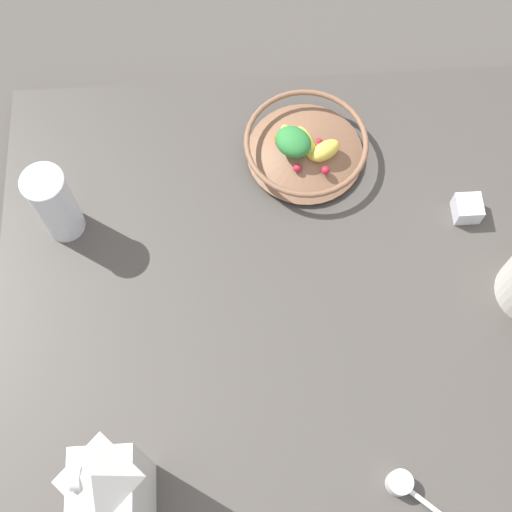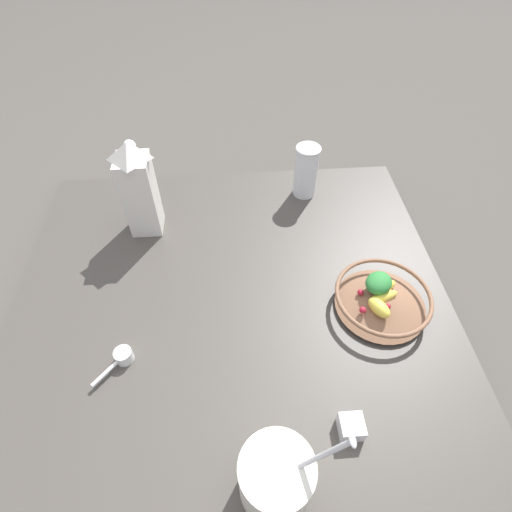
{
  "view_description": "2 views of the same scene",
  "coord_description": "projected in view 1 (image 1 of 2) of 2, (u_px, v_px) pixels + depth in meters",
  "views": [
    {
      "loc": [
        0.31,
        -0.11,
        1.14
      ],
      "look_at": [
        -0.11,
        -0.08,
        0.12
      ],
      "focal_mm": 50.0,
      "sensor_mm": 36.0,
      "label": 1
    },
    {
      "loc": [
        -0.02,
        0.52,
        0.81
      ],
      "look_at": [
        -0.06,
        -0.1,
        0.11
      ],
      "focal_mm": 28.0,
      "sensor_mm": 36.0,
      "label": 2
    }
  ],
  "objects": [
    {
      "name": "drinking_cup",
      "position": [
        54.0,
        203.0,
        1.15
      ],
      "size": [
        0.07,
        0.07,
        0.16
      ],
      "color": "white",
      "rests_on": "countertop"
    },
    {
      "name": "ground_plane",
      "position": [
        310.0,
        346.0,
        1.18
      ],
      "size": [
        6.0,
        6.0,
        0.0
      ],
      "primitive_type": "plane",
      "color": "#4C4742"
    },
    {
      "name": "spice_jar",
      "position": [
        467.0,
        209.0,
        1.22
      ],
      "size": [
        0.04,
        0.04,
        0.04
      ],
      "color": "silver",
      "rests_on": "countertop"
    },
    {
      "name": "milk_carton",
      "position": [
        112.0,
        486.0,
        0.93
      ],
      "size": [
        0.08,
        0.08,
        0.27
      ],
      "color": "silver",
      "rests_on": "countertop"
    },
    {
      "name": "fruit_bowl",
      "position": [
        305.0,
        146.0,
        1.25
      ],
      "size": [
        0.22,
        0.22,
        0.08
      ],
      "color": "brown",
      "rests_on": "countertop"
    },
    {
      "name": "measuring_scoop",
      "position": [
        402.0,
        485.0,
        1.04
      ],
      "size": [
        0.08,
        0.08,
        0.03
      ],
      "color": "white",
      "rests_on": "countertop"
    },
    {
      "name": "countertop",
      "position": [
        310.0,
        343.0,
        1.16
      ],
      "size": [
        1.03,
        1.03,
        0.04
      ],
      "color": "#47423D",
      "rests_on": "ground_plane"
    }
  ]
}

